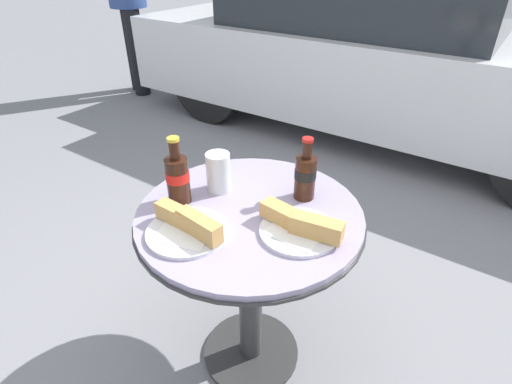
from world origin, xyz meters
The scene contains 8 objects.
ground_plane centered at (0.00, 0.00, 0.00)m, with size 30.00×30.00×0.00m, color gray.
bistro_table centered at (0.00, 0.00, 0.52)m, with size 0.71×0.71×0.69m.
cola_bottle_left centered at (-0.21, -0.08, 0.78)m, with size 0.07×0.07×0.22m.
cola_bottle_right centered at (0.10, 0.16, 0.77)m, with size 0.07×0.07×0.21m.
drinking_glass centered at (-0.16, 0.05, 0.75)m, with size 0.08×0.08×0.13m.
lunch_plate_near centered at (-0.08, -0.19, 0.71)m, with size 0.24×0.23×0.07m.
lunch_plate_far centered at (0.18, -0.01, 0.71)m, with size 0.26×0.23×0.07m.
parked_car centered at (-0.46, 2.57, 0.64)m, with size 4.16×1.74×1.35m.
Camera 1 is at (0.58, -0.82, 1.39)m, focal length 28.00 mm.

